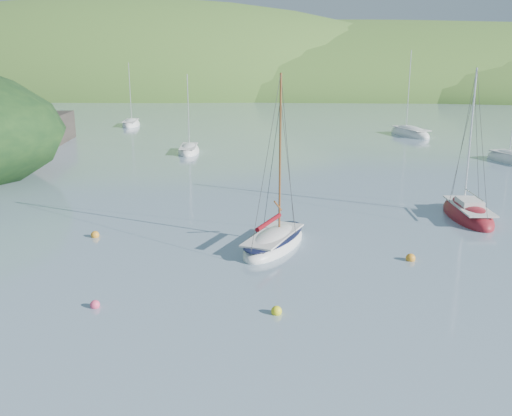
# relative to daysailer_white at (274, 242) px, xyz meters

# --- Properties ---
(ground) EXTENTS (700.00, 700.00, 0.00)m
(ground) POSITION_rel_daysailer_white_xyz_m (-2.65, -8.48, -0.23)
(ground) COLOR gray
(ground) RESTS_ON ground
(shoreline_hills) EXTENTS (690.00, 135.00, 56.00)m
(shoreline_hills) POSITION_rel_daysailer_white_xyz_m (-12.32, 163.95, -0.23)
(shoreline_hills) COLOR #426C29
(shoreline_hills) RESTS_ON ground
(daysailer_white) EXTENTS (4.32, 7.00, 10.11)m
(daysailer_white) POSITION_rel_daysailer_white_xyz_m (0.00, 0.00, 0.00)
(daysailer_white) COLOR white
(daysailer_white) RESTS_ON ground
(sloop_red) EXTENTS (2.95, 7.21, 10.43)m
(sloop_red) POSITION_rel_daysailer_white_xyz_m (12.30, 7.15, -0.02)
(sloop_red) COLOR maroon
(sloop_red) RESTS_ON ground
(distant_sloop_a) EXTENTS (3.11, 6.74, 9.27)m
(distant_sloop_a) POSITION_rel_daysailer_white_xyz_m (-11.68, 31.84, -0.06)
(distant_sloop_a) COLOR white
(distant_sloop_a) RESTS_ON ground
(distant_sloop_b) EXTENTS (5.95, 9.13, 12.30)m
(distant_sloop_b) POSITION_rel_daysailer_white_xyz_m (15.25, 49.20, -0.03)
(distant_sloop_b) COLOR white
(distant_sloop_b) RESTS_ON ground
(distant_sloop_c) EXTENTS (3.83, 7.63, 10.40)m
(distant_sloop_c) POSITION_rel_daysailer_white_xyz_m (-26.24, 56.89, -0.05)
(distant_sloop_c) COLOR white
(distant_sloop_c) RESTS_ON ground
(mooring_buoys) EXTENTS (18.28, 9.94, 0.50)m
(mooring_buoys) POSITION_rel_daysailer_white_xyz_m (-1.92, -3.78, -0.11)
(mooring_buoys) COLOR yellow
(mooring_buoys) RESTS_ON ground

